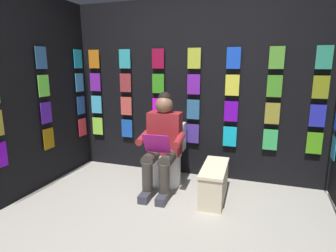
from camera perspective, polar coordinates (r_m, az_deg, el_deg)
The scene contains 6 objects.
ground_plane at distance 2.54m, azimuth -5.36°, elevation -24.01°, with size 30.00×30.00×0.00m, color #9E998E.
display_wall_back at distance 3.77m, azimuth 5.54°, elevation 7.26°, with size 3.49×0.14×2.35m.
display_wall_right at distance 3.79m, azimuth -24.91°, elevation 6.20°, with size 0.14×1.75×2.35m.
toilet at distance 3.62m, azimuth -0.13°, elevation -6.58°, with size 0.41×0.56×0.77m.
person_reading at distance 3.33m, azimuth -1.21°, elevation -3.35°, with size 0.54×0.70×1.19m.
comic_longbox_near at distance 3.28m, azimuth 9.41°, elevation -11.28°, with size 0.29×0.73×0.39m.
Camera 1 is at (-0.86, 1.86, 1.50)m, focal length 29.77 mm.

